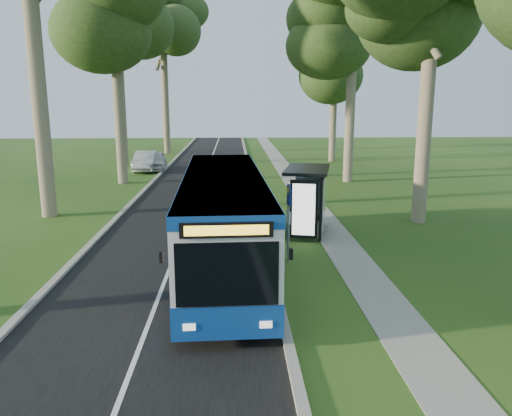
{
  "coord_description": "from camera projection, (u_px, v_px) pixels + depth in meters",
  "views": [
    {
      "loc": [
        -1.24,
        -16.75,
        5.71
      ],
      "look_at": [
        -0.41,
        2.08,
        1.6
      ],
      "focal_mm": 35.0,
      "sensor_mm": 36.0,
      "label": 1
    }
  ],
  "objects": [
    {
      "name": "tree_west_e",
      "position": [
        163.0,
        38.0,
        51.79
      ],
      "size": [
        5.2,
        5.2,
        16.18
      ],
      "color": "#7A6B56",
      "rests_on": "ground"
    },
    {
      "name": "centre_line",
      "position": [
        193.0,
        206.0,
        27.22
      ],
      "size": [
        0.12,
        100.0,
        0.0
      ],
      "primitive_type": "cube",
      "color": "white",
      "rests_on": "road"
    },
    {
      "name": "tree_east_d",
      "position": [
        335.0,
        54.0,
        45.16
      ],
      "size": [
        5.2,
        5.2,
        13.18
      ],
      "color": "#7A6B56",
      "rests_on": "ground"
    },
    {
      "name": "bus_stop_sign",
      "position": [
        289.0,
        214.0,
        17.54
      ],
      "size": [
        0.12,
        0.4,
        2.84
      ],
      "rotation": [
        0.0,
        0.0,
        0.18
      ],
      "color": "gray",
      "rests_on": "ground"
    },
    {
      "name": "bus_shelter",
      "position": [
        312.0,
        189.0,
        21.06
      ],
      "size": [
        2.47,
        3.62,
        2.84
      ],
      "rotation": [
        0.0,
        0.0,
        -0.22
      ],
      "color": "black",
      "rests_on": "ground"
    },
    {
      "name": "car_silver",
      "position": [
        146.0,
        161.0,
        40.69
      ],
      "size": [
        1.8,
        4.81,
        1.57
      ],
      "primitive_type": "imported",
      "rotation": [
        0.0,
        0.0,
        0.03
      ],
      "color": "#A5A8AD",
      "rests_on": "ground"
    },
    {
      "name": "footpath",
      "position": [
        311.0,
        205.0,
        27.5
      ],
      "size": [
        1.5,
        100.0,
        0.02
      ],
      "primitive_type": "cube",
      "color": "gray",
      "rests_on": "ground"
    },
    {
      "name": "kerb_east",
      "position": [
        257.0,
        205.0,
        27.36
      ],
      "size": [
        0.25,
        100.0,
        0.12
      ],
      "primitive_type": "cube",
      "color": "#9E9B93",
      "rests_on": "ground"
    },
    {
      "name": "tree_west_d",
      "position": [
        117.0,
        27.0,
        41.98
      ],
      "size": [
        5.2,
        5.2,
        15.83
      ],
      "color": "#7A6B56",
      "rests_on": "ground"
    },
    {
      "name": "road",
      "position": [
        193.0,
        206.0,
        27.22
      ],
      "size": [
        7.0,
        100.0,
        0.02
      ],
      "primitive_type": "cube",
      "color": "black",
      "rests_on": "ground"
    },
    {
      "name": "bus",
      "position": [
        224.0,
        220.0,
        16.99
      ],
      "size": [
        2.98,
        12.36,
        3.26
      ],
      "rotation": [
        0.0,
        0.0,
        0.03
      ],
      "color": "silver",
      "rests_on": "ground"
    },
    {
      "name": "kerb_west",
      "position": [
        129.0,
        206.0,
        27.06
      ],
      "size": [
        0.25,
        100.0,
        0.12
      ],
      "primitive_type": "cube",
      "color": "#9E9B93",
      "rests_on": "ground"
    },
    {
      "name": "tree_west_c",
      "position": [
        113.0,
        7.0,
        32.34
      ],
      "size": [
        5.2,
        5.2,
        15.61
      ],
      "color": "#7A6B56",
      "rests_on": "ground"
    },
    {
      "name": "litter_bin",
      "position": [
        275.0,
        220.0,
        21.93
      ],
      "size": [
        0.6,
        0.6,
        1.06
      ],
      "rotation": [
        0.0,
        0.0,
        -0.36
      ],
      "color": "black",
      "rests_on": "ground"
    },
    {
      "name": "ground",
      "position": [
        270.0,
        265.0,
        17.61
      ],
      "size": [
        120.0,
        120.0,
        0.0
      ],
      "primitive_type": "plane",
      "color": "#264C18",
      "rests_on": "ground"
    },
    {
      "name": "car_white",
      "position": [
        155.0,
        161.0,
        41.06
      ],
      "size": [
        2.24,
        4.73,
        1.56
      ],
      "primitive_type": "imported",
      "rotation": [
        0.0,
        0.0,
        0.09
      ],
      "color": "silver",
      "rests_on": "ground"
    },
    {
      "name": "tree_east_c",
      "position": [
        354.0,
        21.0,
        33.18
      ],
      "size": [
        5.2,
        5.2,
        14.58
      ],
      "color": "#7A6B56",
      "rests_on": "ground"
    }
  ]
}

